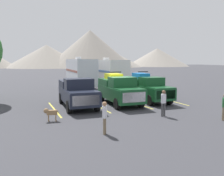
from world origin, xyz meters
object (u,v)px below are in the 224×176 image
pickup_truck_c (147,88)px  camper_trailer_b (109,72)px  pickup_truck_a (77,92)px  camper_trailer_a (81,72)px  dog (50,112)px  person_c (163,101)px  person_a (105,116)px  pickup_truck_b (119,89)px

pickup_truck_c → camper_trailer_b: bearing=87.1°
pickup_truck_a → camper_trailer_a: camper_trailer_a is taller
camper_trailer_b → dog: (-9.27, -13.74, -1.49)m
pickup_truck_c → person_c: size_ratio=3.34×
camper_trailer_b → person_a: bearing=-112.7°
camper_trailer_b → dog: camper_trailer_b is taller
pickup_truck_b → pickup_truck_c: (2.84, 0.33, -0.03)m
camper_trailer_b → person_a: size_ratio=5.67×
person_a → camper_trailer_b: bearing=67.3°
pickup_truck_b → pickup_truck_c: 2.86m
camper_trailer_b → pickup_truck_b: bearing=-107.9°
pickup_truck_c → dog: size_ratio=6.40×
camper_trailer_a → camper_trailer_b: 3.57m
camper_trailer_b → person_a: camper_trailer_b is taller
pickup_truck_c → person_a: (-6.69, -7.15, -0.24)m
camper_trailer_a → person_a: bearing=-101.7°
pickup_truck_b → dog: size_ratio=6.33×
pickup_truck_b → pickup_truck_a: bearing=177.6°
pickup_truck_a → camper_trailer_b: size_ratio=0.63×
pickup_truck_b → camper_trailer_a: size_ratio=0.61×
camper_trailer_b → person_a: (-7.20, -17.18, -1.11)m
camper_trailer_b → dog: 16.65m
person_c → dog: 6.93m
dog → pickup_truck_b: bearing=29.7°
pickup_truck_a → pickup_truck_c: bearing=1.7°
pickup_truck_c → camper_trailer_a: 11.37m
person_c → camper_trailer_b: bearing=80.6°
pickup_truck_b → person_c: size_ratio=3.30×
pickup_truck_a → pickup_truck_c: pickup_truck_c is taller
pickup_truck_c → dog: (-8.77, -3.72, -0.63)m
pickup_truck_b → camper_trailer_a: 11.31m
camper_trailer_b → dog: bearing=-124.0°
camper_trailer_a → dog: camper_trailer_a is taller
pickup_truck_b → dog: 6.86m
camper_trailer_b → person_c: size_ratio=5.39×
camper_trailer_a → dog: size_ratio=10.32×
pickup_truck_b → person_a: 7.84m
pickup_truck_b → dog: pickup_truck_b is taller
camper_trailer_a → dog: (-5.82, -14.66, -1.53)m
pickup_truck_c → person_c: (-2.03, -5.27, -0.20)m
camper_trailer_a → person_a: 18.52m
pickup_truck_a → pickup_truck_c: 6.24m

